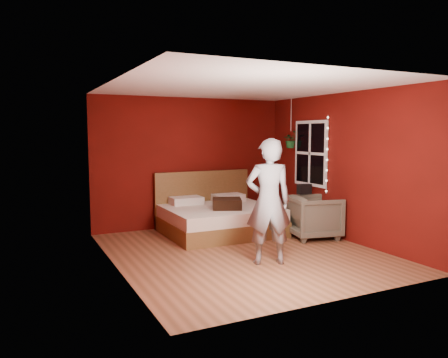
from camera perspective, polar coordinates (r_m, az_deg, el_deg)
floor at (r=7.07m, az=2.55°, el=-9.51°), size 4.50×4.50×0.00m
room_walls at (r=6.82m, az=2.62°, el=4.22°), size 4.04×4.54×2.62m
window at (r=8.65m, az=11.24°, el=3.30°), size 0.05×0.97×1.27m
fairy_lights at (r=8.22m, az=13.31°, el=3.12°), size 0.04×0.04×1.45m
bed at (r=8.34m, az=-0.78°, el=-5.04°), size 2.04×1.73×1.12m
person at (r=6.31m, az=5.83°, el=-2.97°), size 0.77×0.62×1.82m
armchair at (r=8.08m, az=11.63°, el=-4.85°), size 1.00×0.98×0.77m
handbag at (r=8.20m, az=10.44°, el=-1.29°), size 0.26×0.14×0.18m
throw_pillow at (r=8.03m, az=0.39°, el=-3.23°), size 0.68×0.68×0.18m
hanging_plant at (r=9.04m, az=8.71°, el=5.13°), size 0.33×0.29×1.01m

